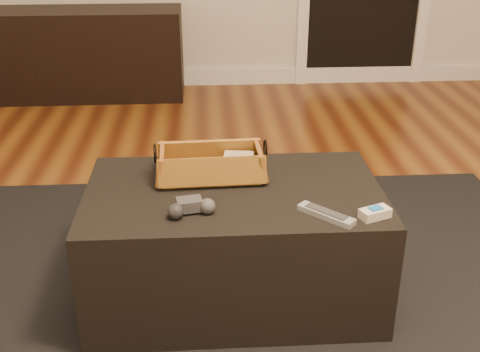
{
  "coord_description": "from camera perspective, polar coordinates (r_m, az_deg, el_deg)",
  "views": [
    {
      "loc": [
        0.1,
        -1.75,
        1.34
      ],
      "look_at": [
        0.22,
        0.03,
        0.49
      ],
      "focal_mm": 45.0,
      "sensor_mm": 36.0,
      "label": 1
    }
  ],
  "objects": [
    {
      "name": "silver_remote",
      "position": [
        1.87,
        8.18,
        -3.61
      ],
      "size": [
        0.17,
        0.16,
        0.02
      ],
      "color": "#95989C",
      "rests_on": "ottoman"
    },
    {
      "name": "floor",
      "position": [
        2.21,
        -5.67,
        -12.26
      ],
      "size": [
        5.0,
        5.5,
        0.01
      ],
      "primitive_type": "cube",
      "color": "brown",
      "rests_on": "ground"
    },
    {
      "name": "ottoman",
      "position": [
        2.12,
        -0.58,
        -6.38
      ],
      "size": [
        1.0,
        0.6,
        0.42
      ],
      "primitive_type": "cube",
      "color": "black",
      "rests_on": "area_rug"
    },
    {
      "name": "game_controller",
      "position": [
        1.87,
        -4.68,
        -2.96
      ],
      "size": [
        0.16,
        0.11,
        0.05
      ],
      "color": "#323235",
      "rests_on": "ottoman"
    },
    {
      "name": "baseboard",
      "position": [
        4.66,
        -4.78,
        9.32
      ],
      "size": [
        5.0,
        0.04,
        0.12
      ],
      "primitive_type": "cube",
      "color": "white",
      "rests_on": "floor"
    },
    {
      "name": "tv_remote",
      "position": [
        2.09,
        -3.26,
        0.27
      ],
      "size": [
        0.21,
        0.07,
        0.02
      ],
      "primitive_type": "cube",
      "rotation": [
        0.0,
        0.0,
        0.14
      ],
      "color": "black",
      "rests_on": "wicker_basket"
    },
    {
      "name": "cream_gadget",
      "position": [
        1.89,
        12.68,
        -3.44
      ],
      "size": [
        0.11,
        0.08,
        0.03
      ],
      "color": "beige",
      "rests_on": "ottoman"
    },
    {
      "name": "cloth_bundle",
      "position": [
        2.13,
        -0.11,
        1.34
      ],
      "size": [
        0.11,
        0.09,
        0.06
      ],
      "primitive_type": "cube",
      "rotation": [
        0.0,
        0.0,
        -0.14
      ],
      "color": "#C7AD8A",
      "rests_on": "wicker_basket"
    },
    {
      "name": "area_rug",
      "position": [
        2.21,
        -0.48,
        -11.84
      ],
      "size": [
        2.6,
        2.0,
        0.01
      ],
      "primitive_type": "cube",
      "color": "black",
      "rests_on": "floor"
    },
    {
      "name": "media_cabinet",
      "position": [
        4.48,
        -15.73,
        11.08
      ],
      "size": [
        1.56,
        0.45,
        0.61
      ],
      "primitive_type": "cube",
      "color": "black",
      "rests_on": "floor"
    },
    {
      "name": "wicker_basket",
      "position": [
        2.09,
        -2.77,
        0.98
      ],
      "size": [
        0.39,
        0.22,
        0.13
      ],
      "color": "#AC7626",
      "rests_on": "ottoman"
    }
  ]
}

